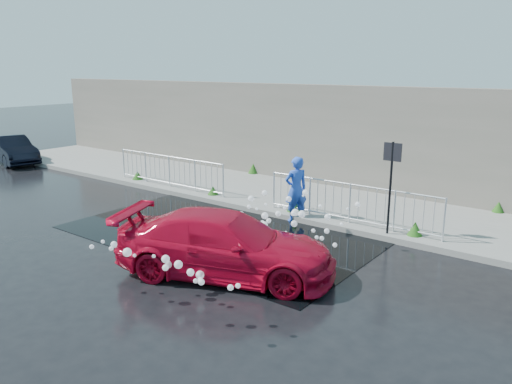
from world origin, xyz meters
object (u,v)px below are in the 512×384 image
(sign_post, at_px, (391,173))
(person, at_px, (296,189))
(red_car, at_px, (226,245))
(dark_car, at_px, (12,150))

(sign_post, bearing_deg, person, -177.88)
(red_car, bearing_deg, person, -9.79)
(sign_post, xyz_separation_m, person, (-2.70, -0.10, -0.79))
(red_car, relative_size, dark_car, 1.23)
(red_car, relative_size, person, 2.47)
(dark_car, xyz_separation_m, person, (14.94, 0.40, 0.31))
(dark_car, bearing_deg, sign_post, -77.37)
(person, bearing_deg, dark_car, -57.84)
(dark_car, bearing_deg, red_car, -92.04)
(red_car, bearing_deg, dark_car, 54.93)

